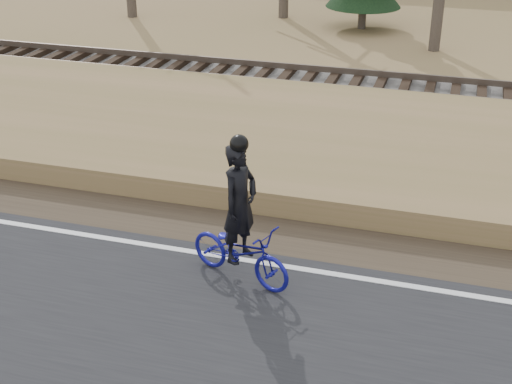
# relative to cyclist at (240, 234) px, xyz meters

# --- Properties ---
(ground) EXTENTS (120.00, 120.00, 0.00)m
(ground) POSITION_rel_cyclist_xyz_m (3.25, 0.29, -0.79)
(ground) COLOR #8F6C48
(ground) RESTS_ON ground
(edge_line) EXTENTS (120.00, 0.12, 0.01)m
(edge_line) POSITION_rel_cyclist_xyz_m (3.25, 0.49, -0.73)
(edge_line) COLOR silver
(edge_line) RESTS_ON road
(shoulder) EXTENTS (120.00, 1.60, 0.04)m
(shoulder) POSITION_rel_cyclist_xyz_m (3.25, 1.49, -0.77)
(shoulder) COLOR #473A2B
(shoulder) RESTS_ON ground
(embankment) EXTENTS (120.00, 5.00, 0.44)m
(embankment) POSITION_rel_cyclist_xyz_m (3.25, 4.49, -0.57)
(embankment) COLOR #8F6C48
(embankment) RESTS_ON ground
(ballast) EXTENTS (120.00, 3.00, 0.45)m
(ballast) POSITION_rel_cyclist_xyz_m (3.25, 8.29, -0.57)
(ballast) COLOR slate
(ballast) RESTS_ON ground
(railroad) EXTENTS (120.00, 2.40, 0.29)m
(railroad) POSITION_rel_cyclist_xyz_m (3.25, 8.29, -0.26)
(railroad) COLOR black
(railroad) RESTS_ON ballast
(cyclist) EXTENTS (1.81, 1.14, 2.26)m
(cyclist) POSITION_rel_cyclist_xyz_m (0.00, 0.00, 0.00)
(cyclist) COLOR navy
(cyclist) RESTS_ON road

